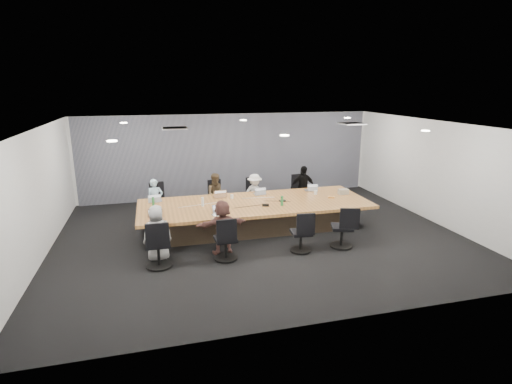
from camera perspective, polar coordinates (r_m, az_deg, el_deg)
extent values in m
cube|color=black|center=(10.26, 0.57, -6.24)|extent=(10.00, 8.00, 0.00)
cube|color=white|center=(9.61, 0.61, 9.53)|extent=(10.00, 8.00, 0.00)
cube|color=silver|center=(13.66, -3.84, 5.21)|extent=(10.00, 0.00, 2.80)
cube|color=silver|center=(6.25, 10.35, -7.04)|extent=(10.00, 0.00, 2.80)
cube|color=silver|center=(9.83, -28.80, -0.53)|extent=(0.00, 8.00, 2.80)
cube|color=silver|center=(12.13, 24.06, 2.68)|extent=(0.00, 8.00, 2.80)
cube|color=slate|center=(13.58, -3.78, 5.16)|extent=(9.80, 0.04, 2.80)
cube|color=#463728|center=(10.60, -0.14, -3.62)|extent=(4.80, 1.40, 0.66)
cube|color=#BB7C3E|center=(10.49, -0.14, -1.71)|extent=(6.00, 2.20, 0.08)
imported|color=#A0C6DD|center=(11.50, -14.19, -1.17)|extent=(0.44, 0.29, 1.21)
cube|color=#B2B2B7|center=(10.94, -14.19, -1.21)|extent=(0.35, 0.26, 0.02)
imported|color=#493A27|center=(11.62, -5.63, -0.43)|extent=(0.65, 0.52, 1.28)
cube|color=#8C6647|center=(11.07, -5.19, -0.61)|extent=(0.37, 0.27, 0.02)
imported|color=silver|center=(11.86, -0.20, -0.25)|extent=(0.85, 0.61, 1.19)
cube|color=#B2B2B7|center=(11.30, 0.49, -0.22)|extent=(0.34, 0.25, 0.02)
imported|color=black|center=(12.29, 6.69, 0.61)|extent=(0.80, 0.34, 1.36)
cube|color=#B2B2B7|center=(11.78, 7.67, 0.28)|extent=(0.34, 0.26, 0.02)
imported|color=#9D9D9D|center=(8.93, -13.93, -5.73)|extent=(0.65, 0.46, 1.25)
cube|color=#8C6647|center=(9.41, -14.04, -3.86)|extent=(0.36, 0.27, 0.02)
imported|color=brown|center=(9.04, -4.80, -5.01)|extent=(1.20, 0.47, 1.27)
cube|color=#B2B2B7|center=(9.51, -5.40, -3.25)|extent=(0.32, 0.25, 0.02)
cylinder|color=#287639|center=(10.52, -14.47, -1.29)|extent=(0.06, 0.06, 0.22)
cylinder|color=#287639|center=(10.20, 3.73, -1.27)|extent=(0.08, 0.08, 0.25)
cylinder|color=silver|center=(10.22, -7.63, -1.39)|extent=(0.07, 0.07, 0.23)
cylinder|color=white|center=(10.83, -3.46, -0.68)|extent=(0.11, 0.11, 0.11)
cylinder|color=white|center=(11.36, 8.51, -0.07)|extent=(0.11, 0.11, 0.11)
cylinder|color=brown|center=(9.94, -14.50, -2.57)|extent=(0.12, 0.12, 0.12)
cube|color=black|center=(9.74, -4.93, -2.75)|extent=(0.17, 0.15, 0.03)
cube|color=black|center=(10.60, 3.80, -1.25)|extent=(0.17, 0.12, 0.03)
cube|color=black|center=(10.14, 1.38, -1.89)|extent=(0.17, 0.08, 0.06)
cube|color=tan|center=(11.52, 12.36, 0.05)|extent=(0.27, 0.17, 0.15)
cube|color=#C67A2E|center=(11.09, 10.70, -0.73)|extent=(0.20, 0.17, 0.04)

